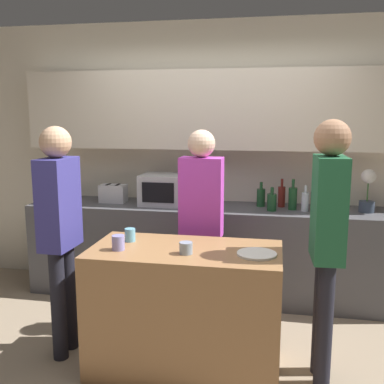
# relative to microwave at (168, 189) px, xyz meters

# --- Properties ---
(ground_plane) EXTENTS (14.00, 14.00, 0.00)m
(ground_plane) POSITION_rel_microwave_xyz_m (0.44, -1.42, -1.05)
(ground_plane) COLOR gray
(back_wall) EXTENTS (6.40, 0.40, 2.70)m
(back_wall) POSITION_rel_microwave_xyz_m (0.44, 0.25, 0.48)
(back_wall) COLOR beige
(back_wall) RESTS_ON ground_plane
(back_counter) EXTENTS (3.60, 0.62, 0.90)m
(back_counter) POSITION_rel_microwave_xyz_m (0.44, -0.03, -0.60)
(back_counter) COLOR #4C4C51
(back_counter) RESTS_ON ground_plane
(kitchen_island) EXTENTS (1.31, 0.67, 0.88)m
(kitchen_island) POSITION_rel_microwave_xyz_m (0.45, -1.35, -0.61)
(kitchen_island) COLOR #996B42
(kitchen_island) RESTS_ON ground_plane
(microwave) EXTENTS (0.52, 0.39, 0.30)m
(microwave) POSITION_rel_microwave_xyz_m (0.00, 0.00, 0.00)
(microwave) COLOR #B7BABC
(microwave) RESTS_ON back_counter
(toaster) EXTENTS (0.26, 0.16, 0.18)m
(toaster) POSITION_rel_microwave_xyz_m (-0.57, 0.00, -0.06)
(toaster) COLOR silver
(toaster) RESTS_ON back_counter
(potted_plant) EXTENTS (0.14, 0.14, 0.39)m
(potted_plant) POSITION_rel_microwave_xyz_m (1.87, 0.00, 0.05)
(potted_plant) COLOR #333D4C
(potted_plant) RESTS_ON back_counter
(bottle_0) EXTENTS (0.08, 0.08, 0.24)m
(bottle_0) POSITION_rel_microwave_xyz_m (0.91, 0.07, -0.06)
(bottle_0) COLOR #194723
(bottle_0) RESTS_ON back_counter
(bottle_1) EXTENTS (0.09, 0.09, 0.22)m
(bottle_1) POSITION_rel_microwave_xyz_m (1.02, -0.11, -0.07)
(bottle_1) COLOR #194723
(bottle_1) RESTS_ON back_counter
(bottle_2) EXTENTS (0.07, 0.07, 0.27)m
(bottle_2) POSITION_rel_microwave_xyz_m (1.11, 0.09, -0.05)
(bottle_2) COLOR maroon
(bottle_2) RESTS_ON back_counter
(bottle_3) EXTENTS (0.08, 0.08, 0.29)m
(bottle_3) POSITION_rel_microwave_xyz_m (1.21, -0.02, -0.04)
(bottle_3) COLOR #194723
(bottle_3) RESTS_ON back_counter
(bottle_4) EXTENTS (0.07, 0.07, 0.24)m
(bottle_4) POSITION_rel_microwave_xyz_m (1.32, -0.06, -0.06)
(bottle_4) COLOR silver
(bottle_4) RESTS_ON back_counter
(bottle_5) EXTENTS (0.07, 0.07, 0.23)m
(bottle_5) POSITION_rel_microwave_xyz_m (1.41, -0.00, -0.06)
(bottle_5) COLOR maroon
(bottle_5) RESTS_ON back_counter
(bottle_6) EXTENTS (0.08, 0.08, 0.22)m
(bottle_6) POSITION_rel_microwave_xyz_m (1.53, 0.00, -0.07)
(bottle_6) COLOR #194723
(bottle_6) RESTS_ON back_counter
(plate_on_island) EXTENTS (0.26, 0.26, 0.01)m
(plate_on_island) POSITION_rel_microwave_xyz_m (0.94, -1.40, -0.16)
(plate_on_island) COLOR white
(plate_on_island) RESTS_ON kitchen_island
(cup_0) EXTENTS (0.09, 0.09, 0.10)m
(cup_0) POSITION_rel_microwave_xyz_m (0.01, -1.47, -0.12)
(cup_0) COLOR #8886CB
(cup_0) RESTS_ON kitchen_island
(cup_1) EXTENTS (0.08, 0.08, 0.09)m
(cup_1) POSITION_rel_microwave_xyz_m (0.03, -1.25, -0.12)
(cup_1) COLOR #68B1CF
(cup_1) RESTS_ON kitchen_island
(cup_2) EXTENTS (0.09, 0.09, 0.08)m
(cup_2) POSITION_rel_microwave_xyz_m (0.48, -1.46, -0.13)
(cup_2) COLOR #899AAD
(cup_2) RESTS_ON kitchen_island
(person_left) EXTENTS (0.22, 0.35, 1.71)m
(person_left) POSITION_rel_microwave_xyz_m (-0.48, -1.32, -0.03)
(person_left) COLOR black
(person_left) RESTS_ON ground_plane
(person_center) EXTENTS (0.23, 0.35, 1.76)m
(person_center) POSITION_rel_microwave_xyz_m (1.39, -1.32, 0.01)
(person_center) COLOR black
(person_center) RESTS_ON ground_plane
(person_right) EXTENTS (0.34, 0.22, 1.67)m
(person_right) POSITION_rel_microwave_xyz_m (0.46, -0.76, -0.06)
(person_right) COLOR black
(person_right) RESTS_ON ground_plane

